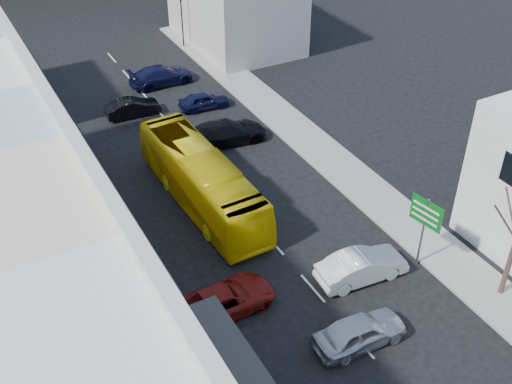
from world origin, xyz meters
name	(u,v)px	position (x,y,z in m)	size (l,w,h in m)	color
ground	(313,288)	(0.00, 0.00, 0.00)	(120.00, 120.00, 0.00)	black
sidewalk_left	(107,223)	(-7.50, 10.00, 0.07)	(3.00, 52.00, 0.15)	gray
sidewalk_right	(327,155)	(7.50, 10.00, 0.07)	(3.00, 52.00, 0.15)	gray
shopfront_row	(22,249)	(-12.49, 5.00, 4.00)	(8.25, 30.00, 8.00)	silver
distant_block_right	(235,4)	(11.00, 30.00, 3.50)	(8.00, 12.00, 7.00)	#B7B2A8
bus	(202,182)	(-1.85, 9.19, 1.55)	(2.50, 11.60, 3.10)	yellow
car_silver	(360,333)	(-0.09, -4.01, 0.70)	(1.80, 4.40, 1.40)	#BCBCC1
car_white	(362,268)	(2.56, -0.53, 0.70)	(1.80, 4.40, 1.40)	silver
car_red	(225,299)	(-4.54, 0.79, 0.70)	(1.90, 4.60, 1.40)	maroon
car_black_near	(226,133)	(2.48, 14.77, 0.70)	(1.84, 4.50, 1.40)	black
car_navy_mid	(204,100)	(3.19, 19.93, 0.70)	(1.80, 4.40, 1.40)	black
car_black_far	(133,107)	(-1.82, 21.40, 0.70)	(1.80, 4.40, 1.40)	black
car_navy_far	(162,76)	(1.93, 25.18, 0.70)	(1.84, 4.50, 1.40)	black
pedestrian_left	(157,302)	(-7.52, 1.91, 1.00)	(0.60, 0.40, 1.70)	black
direction_sign	(422,233)	(5.80, -1.08, 2.11)	(0.56, 1.91, 4.23)	#076015
traffic_signal	(182,22)	(6.32, 31.00, 2.33)	(0.62, 1.00, 4.66)	black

